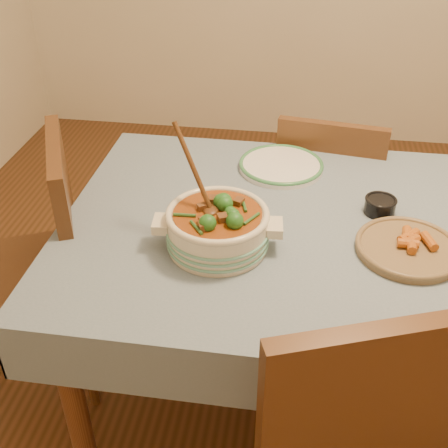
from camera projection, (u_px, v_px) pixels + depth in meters
The scene contains 8 objects.
floor at pixel (317, 394), 2.10m from camera, with size 4.50×4.50×0.00m, color #472B14.
dining_table at pixel (338, 253), 1.72m from camera, with size 1.68×1.08×0.76m.
stew_casserole at pixel (217, 225), 1.55m from camera, with size 0.37×0.30×0.34m.
white_plate at pixel (281, 165), 1.96m from camera, with size 0.37×0.37×0.03m.
condiment_bowl at pixel (380, 205), 1.72m from camera, with size 0.10×0.10×0.05m.
fried_plate at pixel (408, 246), 1.56m from camera, with size 0.38×0.38×0.05m.
chair_far at pixel (327, 198), 2.31m from camera, with size 0.46×0.46×0.87m.
chair_left at pixel (39, 259), 1.89m from camera, with size 0.59×0.59×0.96m.
Camera 1 is at (-0.14, -1.41, 1.71)m, focal length 45.00 mm.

